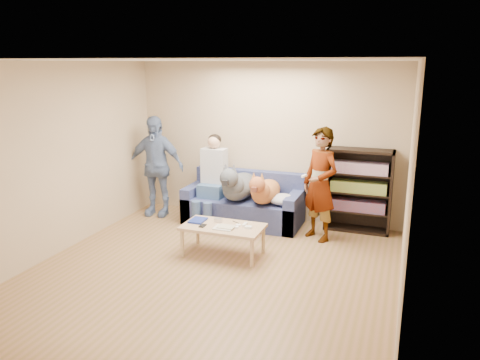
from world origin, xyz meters
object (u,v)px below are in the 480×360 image
at_px(camera_silver, 218,220).
at_px(dog_gray, 238,185).
at_px(dog_tan, 264,191).
at_px(sofa, 244,206).
at_px(person_seated, 212,176).
at_px(bookshelf, 359,189).
at_px(person_standing_right, 320,184).
at_px(coffee_table, 223,229).
at_px(notebook_blue, 198,220).
at_px(person_standing_left, 155,166).

xyz_separation_m(camera_silver, dog_gray, (-0.10, 1.08, 0.22)).
bearing_deg(dog_tan, sofa, 151.38).
height_order(person_seated, dog_gray, person_seated).
height_order(sofa, bookshelf, bookshelf).
relative_size(person_standing_right, coffee_table, 1.53).
bearing_deg(person_standing_right, camera_silver, -108.50).
bearing_deg(camera_silver, notebook_blue, -165.96).
bearing_deg(bookshelf, person_standing_right, -131.07).
relative_size(sofa, dog_gray, 1.49).
bearing_deg(camera_silver, dog_gray, 95.49).
distance_m(person_standing_right, camera_silver, 1.60).
xyz_separation_m(notebook_blue, bookshelf, (2.02, 1.57, 0.25)).
height_order(notebook_blue, person_seated, person_seated).
bearing_deg(person_standing_left, person_standing_right, -8.30).
distance_m(person_standing_left, sofa, 1.67).
distance_m(camera_silver, sofa, 1.28).
bearing_deg(camera_silver, person_seated, 116.94).
relative_size(notebook_blue, sofa, 0.14).
xyz_separation_m(dog_tan, bookshelf, (1.39, 0.46, 0.05)).
xyz_separation_m(person_standing_left, person_seated, (1.04, 0.01, -0.09)).
xyz_separation_m(person_standing_right, bookshelf, (0.50, 0.57, -0.16)).
relative_size(camera_silver, bookshelf, 0.08).
bearing_deg(person_seated, camera_silver, -63.06).
bearing_deg(dog_gray, coffee_table, -79.45).
distance_m(notebook_blue, bookshelf, 2.57).
distance_m(person_standing_right, person_standing_left, 2.87).
bearing_deg(person_standing_left, dog_tan, -6.78).
xyz_separation_m(camera_silver, sofa, (-0.06, 1.27, -0.16)).
bearing_deg(person_standing_left, person_seated, -3.68).
bearing_deg(person_standing_left, sofa, 0.76).
height_order(person_standing_left, bookshelf, person_standing_left).
xyz_separation_m(dog_gray, dog_tan, (0.45, -0.04, -0.04)).
height_order(sofa, person_seated, person_seated).
distance_m(notebook_blue, dog_gray, 1.19).
xyz_separation_m(camera_silver, bookshelf, (1.74, 1.50, 0.23)).
bearing_deg(person_standing_right, person_seated, -152.09).
relative_size(person_standing_left, camera_silver, 15.64).
relative_size(person_standing_left, bookshelf, 1.32).
bearing_deg(dog_gray, dog_tan, -4.96).
bearing_deg(notebook_blue, dog_gray, 81.33).
relative_size(person_standing_right, dog_gray, 1.32).
distance_m(person_standing_right, bookshelf, 0.78).
xyz_separation_m(person_standing_right, dog_tan, (-0.89, 0.12, -0.21)).
xyz_separation_m(person_standing_right, dog_gray, (-1.34, 0.16, -0.17)).
distance_m(camera_silver, bookshelf, 2.31).
height_order(person_standing_right, dog_gray, person_standing_right).
distance_m(camera_silver, coffee_table, 0.18).
relative_size(person_standing_right, dog_tan, 1.45).
distance_m(sofa, dog_tan, 0.59).
xyz_separation_m(dog_gray, bookshelf, (1.84, 0.42, 0.01)).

